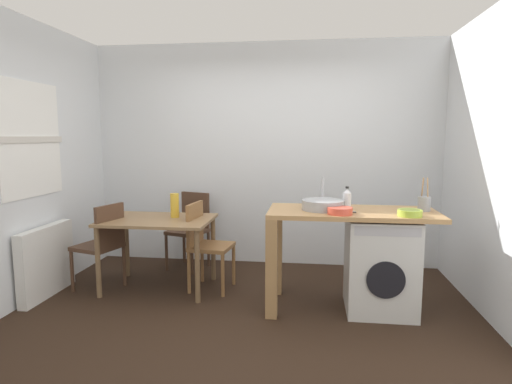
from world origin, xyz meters
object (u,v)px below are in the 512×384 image
Objects in this scene: chair_opposite at (205,241)px; utensil_crock at (424,203)px; mixing_bowl at (340,210)px; vase at (175,205)px; washing_machine at (380,264)px; colander at (410,213)px; chair_person_seat at (103,242)px; bottle_tall_green at (347,199)px; dining_table at (158,228)px; chair_spare_by_wall at (191,226)px.

utensil_crock reaches higher than chair_opposite.
chair_opposite is at bearing 157.93° from mixing_bowl.
vase is at bearing 160.69° from mixing_bowl.
washing_machine is at bearing -171.90° from utensil_crock.
colander reaches higher than washing_machine.
chair_person_seat and chair_opposite have the same top height.
bottle_tall_green is 0.69× the size of utensil_crock.
utensil_crock is at bearing -5.15° from dining_table.
dining_table is 5.30× the size of bottle_tall_green.
colander is (0.57, -0.02, -0.00)m from mixing_bowl.
vase reaches higher than washing_machine.
vase is (0.70, 0.22, 0.36)m from chair_person_seat.
mixing_bowl is (2.36, -0.36, 0.45)m from chair_person_seat.
utensil_crock is at bearing -7.81° from vase.
vase is at bearing 33.69° from dining_table.
washing_machine is 4.30× the size of colander.
utensil_crock reaches higher than vase.
bottle_tall_green is 0.82× the size of vase.
chair_opposite is at bearing 169.19° from bottle_tall_green.
vase is (-2.04, 0.38, 0.44)m from washing_machine.
vase is at bearing 172.19° from utensil_crock.
mixing_bowl reaches higher than dining_table.
chair_opposite is 1.52m from bottle_tall_green.
utensil_crock is (0.67, -0.02, -0.02)m from bottle_tall_green.
chair_spare_by_wall is (0.67, 0.89, 0.00)m from chair_person_seat.
washing_machine is 0.66m from bottle_tall_green.
chair_opposite is 4.50× the size of colander.
utensil_crock reaches higher than colander.
chair_person_seat is 3.56× the size of vase.
chair_person_seat is 0.82m from vase.
vase is (-2.23, 0.60, -0.08)m from colander.
washing_machine is at bearing 85.72° from chair_opposite.
dining_table is at bearing 165.11° from mixing_bowl.
colander is at bearing -11.88° from dining_table.
washing_machine is (2.19, -0.28, -0.21)m from dining_table.
dining_table is 2.45m from colander.
utensil_crock is 1.50× the size of colander.
washing_machine is 2.12m from vase.
washing_machine is 4.15× the size of bottle_tall_green.
chair_spare_by_wall is 2.68m from utensil_crock.
chair_spare_by_wall is at bearing 153.01° from washing_machine.
bottle_tall_green reaches higher than mixing_bowl.
chair_spare_by_wall is at bearing -146.61° from chair_opposite.
washing_machine is (2.07, -1.05, -0.08)m from chair_spare_by_wall.
mixing_bowl reaches higher than chair_person_seat.
mixing_bowl is (-0.08, -0.27, -0.06)m from bottle_tall_green.
washing_machine is (1.72, -0.34, -0.08)m from chair_opposite.
chair_person_seat is 4.50× the size of colander.
chair_spare_by_wall is 4.50× the size of colander.
chair_person_seat is 4.19× the size of mixing_bowl.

